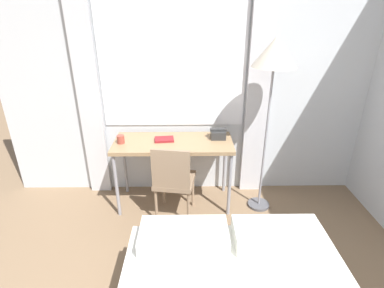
# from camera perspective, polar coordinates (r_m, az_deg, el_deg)

# --- Properties ---
(wall_back_with_window) EXTENTS (4.61, 0.13, 2.70)m
(wall_back_with_window) POSITION_cam_1_polar(r_m,az_deg,el_deg) (3.37, 2.02, 11.96)
(wall_back_with_window) COLOR silver
(wall_back_with_window) RESTS_ON ground_plane
(desk) EXTENTS (1.28, 0.54, 0.78)m
(desk) POSITION_cam_1_polar(r_m,az_deg,el_deg) (3.24, -3.58, -0.60)
(desk) COLOR #937551
(desk) RESTS_ON ground_plane
(desk_chair) EXTENTS (0.46, 0.46, 0.86)m
(desk_chair) POSITION_cam_1_polar(r_m,az_deg,el_deg) (3.10, -3.57, -6.51)
(desk_chair) COLOR #8C7259
(desk_chair) RESTS_ON ground_plane
(standing_lamp) EXTENTS (0.43, 0.43, 1.85)m
(standing_lamp) POSITION_cam_1_polar(r_m,az_deg,el_deg) (2.99, 15.42, 15.20)
(standing_lamp) COLOR #4C4C51
(standing_lamp) RESTS_ON ground_plane
(telephone) EXTENTS (0.18, 0.16, 0.11)m
(telephone) POSITION_cam_1_polar(r_m,az_deg,el_deg) (3.29, 5.00, 1.95)
(telephone) COLOR #2D2D2D
(telephone) RESTS_ON desk
(book) EXTENTS (0.22, 0.16, 0.02)m
(book) POSITION_cam_1_polar(r_m,az_deg,el_deg) (3.24, -5.32, 0.91)
(book) COLOR maroon
(book) RESTS_ON desk
(mug) EXTENTS (0.08, 0.08, 0.09)m
(mug) POSITION_cam_1_polar(r_m,az_deg,el_deg) (3.24, -13.42, 0.88)
(mug) COLOR #993F33
(mug) RESTS_ON desk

